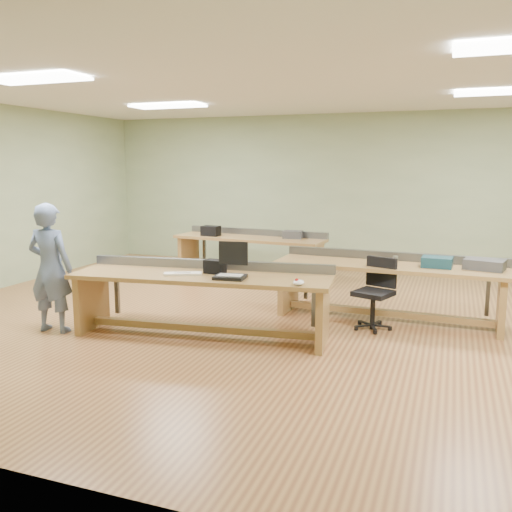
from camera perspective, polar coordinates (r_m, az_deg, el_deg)
name	(u,v)px	position (r m, az deg, el deg)	size (l,w,h in m)	color
floor	(286,321)	(7.15, 3.14, -6.85)	(10.00, 10.00, 0.00)	#A4713E
ceiling	(288,83)	(6.93, 3.38, 17.69)	(10.00, 10.00, 0.00)	silver
wall_back	(346,192)	(10.76, 9.50, 6.66)	(10.00, 0.04, 3.00)	#9FB387
wall_front	(86,255)	(3.29, -17.46, 0.08)	(10.00, 0.04, 3.00)	#9FB387
fluor_panels	(288,86)	(6.92, 3.38, 17.45)	(6.20, 3.50, 0.03)	white
workbench_front	(202,289)	(6.46, -5.69, -3.52)	(3.15, 1.17, 0.86)	#986A40
workbench_mid	(388,278)	(7.28, 13.76, -2.29)	(2.95, 0.89, 0.86)	#986A40
workbench_back	(250,248)	(9.72, -0.66, 0.88)	(2.79, 0.97, 0.86)	#986A40
person	(50,268)	(6.99, -20.82, -1.20)	(0.58, 0.38, 1.58)	#677DA9
laptop_base	(230,277)	(6.12, -2.74, -2.22)	(0.34, 0.28, 0.04)	black
laptop_screen	(233,253)	(6.20, -2.41, 0.30)	(0.34, 0.02, 0.27)	black
keyboard	(183,274)	(6.38, -7.72, -1.86)	(0.44, 0.15, 0.03)	silver
trackball_mouse	(299,282)	(5.80, 4.50, -2.79)	(0.12, 0.14, 0.06)	white
camera_bag	(215,267)	(6.42, -4.34, -1.12)	(0.24, 0.15, 0.16)	black
task_chair	(375,303)	(6.91, 12.38, -4.86)	(0.61, 0.61, 0.88)	black
parts_bin_teal	(437,262)	(7.17, 18.52, -0.61)	(0.37, 0.27, 0.13)	#153844
parts_bin_grey	(484,264)	(7.20, 22.91, -0.83)	(0.46, 0.29, 0.13)	#39393C
mug	(374,260)	(7.20, 12.27, -0.43)	(0.11, 0.11, 0.09)	#39393C
drinks_can	(395,261)	(7.13, 14.45, -0.49)	(0.07, 0.07, 0.12)	#BABABF
storage_box_back	(211,231)	(9.85, -4.78, 2.65)	(0.31, 0.22, 0.18)	black
tray_back	(293,235)	(9.51, 3.91, 2.27)	(0.33, 0.24, 0.13)	#39393C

